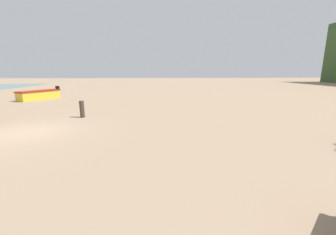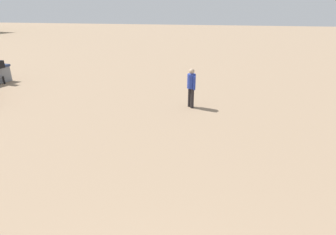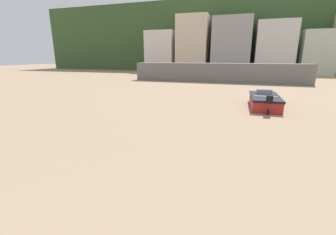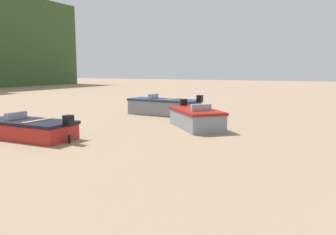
{
  "view_description": "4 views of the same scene",
  "coord_description": "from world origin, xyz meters",
  "views": [
    {
      "loc": [
        10.15,
        6.31,
        2.9
      ],
      "look_at": [
        2.02,
        6.73,
        1.1
      ],
      "focal_mm": 22.53,
      "sensor_mm": 36.0,
      "label": 1
    },
    {
      "loc": [
        -0.17,
        -0.49,
        3.75
      ],
      "look_at": [
        7.0,
        1.37,
        0.8
      ],
      "focal_mm": 28.74,
      "sensor_mm": 36.0,
      "label": 2
    },
    {
      "loc": [
        1.69,
        1.08,
        3.01
      ],
      "look_at": [
        -1.22,
        10.24,
        0.4
      ],
      "focal_mm": 23.99,
      "sensor_mm": 36.0,
      "label": 3
    },
    {
      "loc": [
        -5.96,
        5.2,
        2.67
      ],
      "look_at": [
        4.69,
        10.46,
        0.98
      ],
      "focal_mm": 35.98,
      "sensor_mm": 36.0,
      "label": 4
    }
  ],
  "objects": [
    {
      "name": "ground_plane",
      "position": [
        0.0,
        0.0,
        0.0
      ],
      "size": [
        160.0,
        160.0,
        0.0
      ],
      "primitive_type": "plane",
      "color": "#9B7F63"
    },
    {
      "name": "mooring_post_near_water",
      "position": [
        -3.27,
        1.52,
        0.53
      ],
      "size": [
        0.29,
        0.29,
        1.06
      ],
      "primitive_type": "cylinder",
      "color": "#3F352B",
      "rests_on": "ground"
    },
    {
      "name": "boat_yellow_5",
      "position": [
        -12.31,
        -5.92,
        0.48
      ],
      "size": [
        4.17,
        3.22,
        1.26
      ],
      "rotation": [
        0.0,
        0.0,
        4.18
      ],
      "color": "gold",
      "rests_on": "ground"
    }
  ]
}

